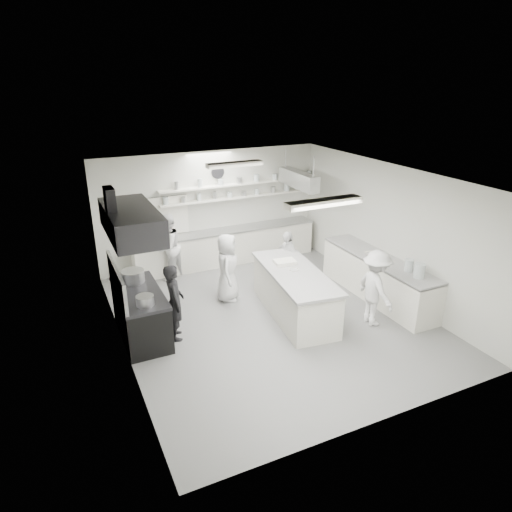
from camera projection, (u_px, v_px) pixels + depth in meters
name	position (u px, v px, depth m)	size (l,w,h in m)	color
floor	(270.00, 317.00, 9.71)	(6.00, 7.00, 0.02)	gray
ceiling	(271.00, 176.00, 8.59)	(6.00, 7.00, 0.02)	silver
wall_back	(211.00, 208.00, 12.09)	(6.00, 0.04, 3.00)	beige
wall_front	(386.00, 335.00, 6.20)	(6.00, 0.04, 3.00)	beige
wall_left	(117.00, 277.00, 7.96)	(0.04, 7.00, 3.00)	beige
wall_right	(389.00, 231.00, 10.33)	(0.04, 7.00, 3.00)	beige
stove	(141.00, 315.00, 8.85)	(0.80, 1.80, 0.90)	black
exhaust_hood	(131.00, 222.00, 8.14)	(0.85, 2.00, 0.50)	#27272B
back_counter	(227.00, 247.00, 12.34)	(5.00, 0.60, 0.92)	silver
shelf_lower	(237.00, 197.00, 12.17)	(4.20, 0.26, 0.04)	silver
shelf_upper	(237.00, 184.00, 12.04)	(4.20, 0.26, 0.04)	silver
pass_through_window	(163.00, 216.00, 11.58)	(1.30, 0.04, 1.00)	black
wall_clock	(217.00, 172.00, 11.79)	(0.32, 0.32, 0.05)	white
right_counter	(377.00, 278.00, 10.41)	(0.74, 3.30, 0.94)	silver
pot_rack	(298.00, 179.00, 11.66)	(0.30, 1.60, 0.40)	#A6A7A9
light_fixture_front	(324.00, 202.00, 7.10)	(1.30, 0.25, 0.10)	silver
light_fixture_rear	(235.00, 164.00, 10.13)	(1.30, 0.25, 0.10)	silver
prep_island	(294.00, 294.00, 9.65)	(0.96, 2.57, 0.95)	silver
stove_pot	(133.00, 277.00, 9.03)	(0.45, 0.45, 0.29)	#A6A7A9
cook_stove	(175.00, 302.00, 8.68)	(0.56, 0.37, 1.53)	black
cook_back	(168.00, 247.00, 11.24)	(0.82, 0.64, 1.68)	silver
cook_island_left	(227.00, 268.00, 10.18)	(0.77, 0.50, 1.57)	silver
cook_island_right	(287.00, 260.00, 10.79)	(0.83, 0.35, 1.42)	silver
cook_right	(375.00, 288.00, 9.17)	(1.03, 0.59, 1.60)	silver
bowl_island_a	(288.00, 261.00, 10.04)	(0.27, 0.27, 0.07)	#A6A7A9
bowl_island_b	(294.00, 270.00, 9.54)	(0.21, 0.21, 0.06)	silver
bowl_right	(371.00, 254.00, 10.44)	(0.26, 0.26, 0.06)	silver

